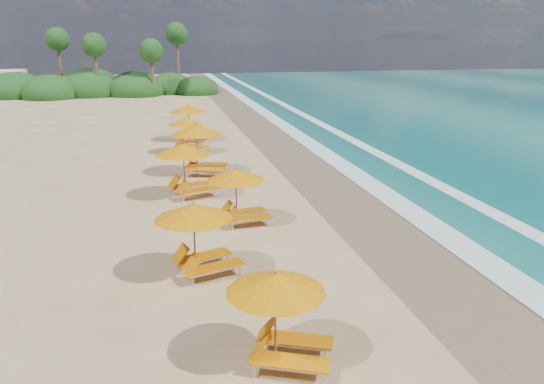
# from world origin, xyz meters

# --- Properties ---
(ground) EXTENTS (160.00, 160.00, 0.00)m
(ground) POSITION_xyz_m (0.00, 0.00, 0.00)
(ground) COLOR tan
(ground) RESTS_ON ground
(wet_sand) EXTENTS (4.00, 160.00, 0.01)m
(wet_sand) POSITION_xyz_m (4.00, 0.00, 0.01)
(wet_sand) COLOR #7E6A4B
(wet_sand) RESTS_ON ground
(surf_foam) EXTENTS (4.00, 160.00, 0.01)m
(surf_foam) POSITION_xyz_m (6.70, 0.00, 0.03)
(surf_foam) COLOR white
(surf_foam) RESTS_ON ground
(station_2) EXTENTS (2.70, 2.67, 2.07)m
(station_2) POSITION_xyz_m (-1.58, -8.17, 1.16)
(station_2) COLOR olive
(station_2) RESTS_ON ground
(station_3) EXTENTS (2.77, 2.70, 2.20)m
(station_3) POSITION_xyz_m (-2.85, -3.61, 1.23)
(station_3) COLOR olive
(station_3) RESTS_ON ground
(station_4) EXTENTS (2.42, 2.28, 2.10)m
(station_4) POSITION_xyz_m (-1.08, 0.27, 1.18)
(station_4) COLOR olive
(station_4) RESTS_ON ground
(station_5) EXTENTS (2.98, 2.92, 2.34)m
(station_5) POSITION_xyz_m (-2.68, 4.02, 1.31)
(station_5) COLOR olive
(station_5) RESTS_ON ground
(station_6) EXTENTS (3.17, 3.09, 2.52)m
(station_6) POSITION_xyz_m (-1.85, 7.66, 1.41)
(station_6) COLOR olive
(station_6) RESTS_ON ground
(station_7) EXTENTS (2.77, 2.74, 2.13)m
(station_7) POSITION_xyz_m (-2.08, 12.67, 1.20)
(station_7) COLOR olive
(station_7) RESTS_ON ground
(station_8) EXTENTS (3.00, 2.94, 2.36)m
(station_8) POSITION_xyz_m (-1.67, 16.32, 1.32)
(station_8) COLOR olive
(station_8) RESTS_ON ground
(treeline) EXTENTS (25.80, 8.80, 9.74)m
(treeline) POSITION_xyz_m (-9.94, 45.51, 1.00)
(treeline) COLOR #163D14
(treeline) RESTS_ON ground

